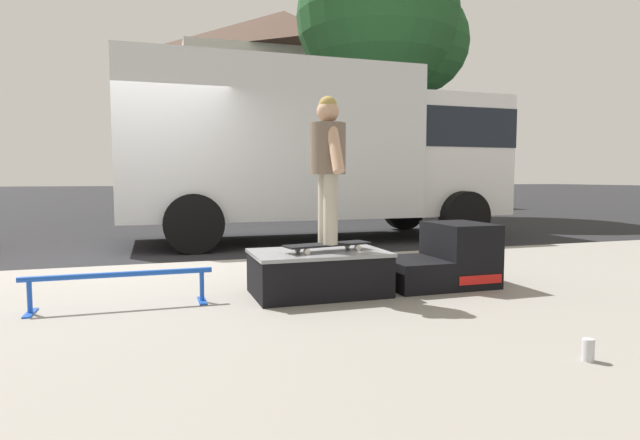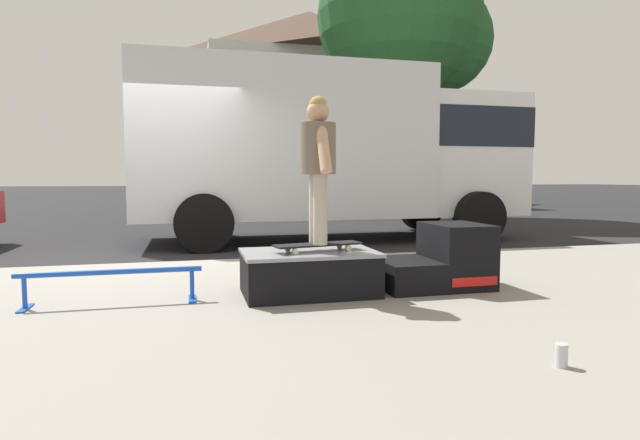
{
  "view_description": "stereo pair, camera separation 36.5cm",
  "coord_description": "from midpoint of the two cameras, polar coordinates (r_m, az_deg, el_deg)",
  "views": [
    {
      "loc": [
        0.1,
        -6.88,
        1.14
      ],
      "look_at": [
        1.87,
        -1.42,
        0.67
      ],
      "focal_mm": 29.0,
      "sensor_mm": 36.0,
      "label": 1
    },
    {
      "loc": [
        0.45,
        -6.98,
        1.14
      ],
      "look_at": [
        1.87,
        -1.42,
        0.67
      ],
      "focal_mm": 29.0,
      "sensor_mm": 36.0,
      "label": 2
    }
  ],
  "objects": [
    {
      "name": "skater_kid",
      "position": [
        4.43,
        -1.51,
        6.91
      ],
      "size": [
        0.31,
        0.65,
        1.26
      ],
      "color": "#B7AD99",
      "rests_on": "skateboard"
    },
    {
      "name": "grind_rail",
      "position": [
        4.42,
        -23.5,
        -6.19
      ],
      "size": [
        1.42,
        0.28,
        0.28
      ],
      "color": "blue",
      "rests_on": "sidewalk_slab"
    },
    {
      "name": "ground_plane",
      "position": [
        7.03,
        -20.0,
        -4.9
      ],
      "size": [
        140.0,
        140.0,
        0.0
      ],
      "primitive_type": "plane",
      "color": "black"
    },
    {
      "name": "house_behind",
      "position": [
        23.34,
        -4.34,
        12.31
      ],
      "size": [
        9.54,
        8.23,
        8.4
      ],
      "color": "silver",
      "rests_on": "ground"
    },
    {
      "name": "soda_can",
      "position": [
        3.22,
        24.58,
        -12.94
      ],
      "size": [
        0.07,
        0.07,
        0.13
      ],
      "color": "silver",
      "rests_on": "sidewalk_slab"
    },
    {
      "name": "box_truck",
      "position": [
        9.55,
        -1.11,
        8.07
      ],
      "size": [
        6.91,
        2.63,
        3.05
      ],
      "color": "silver",
      "rests_on": "ground"
    },
    {
      "name": "street_tree_main",
      "position": [
        15.83,
        6.61,
        20.65
      ],
      "size": [
        5.07,
        4.61,
        7.96
      ],
      "color": "brown",
      "rests_on": "ground"
    },
    {
      "name": "skateboard",
      "position": [
        4.46,
        -1.49,
        -2.77
      ],
      "size": [
        0.8,
        0.35,
        0.07
      ],
      "color": "black",
      "rests_on": "skate_box"
    },
    {
      "name": "skate_box",
      "position": [
        4.52,
        -2.49,
        -5.67
      ],
      "size": [
        1.16,
        0.73,
        0.38
      ],
      "color": "black",
      "rests_on": "sidewalk_slab"
    },
    {
      "name": "sidewalk_slab",
      "position": [
        4.08,
        -21.55,
        -10.92
      ],
      "size": [
        50.0,
        5.0,
        0.12
      ],
      "primitive_type": "cube",
      "color": "gray",
      "rests_on": "ground"
    },
    {
      "name": "kicker_ramp",
      "position": [
        4.99,
        11.64,
        -4.31
      ],
      "size": [
        1.0,
        0.68,
        0.59
      ],
      "color": "black",
      "rests_on": "sidewalk_slab"
    }
  ]
}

